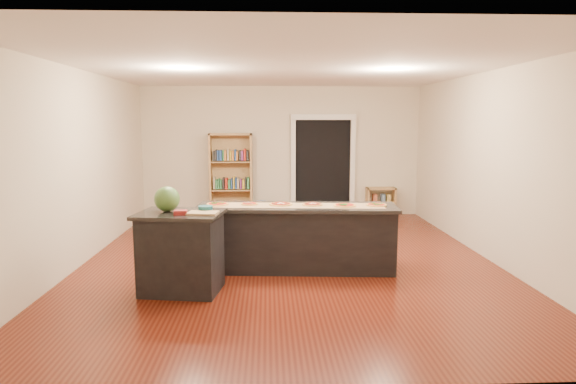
{
  "coord_description": "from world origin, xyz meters",
  "views": [
    {
      "loc": [
        -0.3,
        -6.96,
        2.05
      ],
      "look_at": [
        0.0,
        0.2,
        1.0
      ],
      "focal_mm": 30.0,
      "sensor_mm": 36.0,
      "label": 1
    }
  ],
  "objects_px": {
    "kitchen_island": "(296,237)",
    "waste_bin": "(261,210)",
    "watermelon": "(167,199)",
    "low_shelf": "(381,202)",
    "bookshelf": "(231,176)",
    "side_counter": "(181,252)"
  },
  "relations": [
    {
      "from": "waste_bin",
      "to": "kitchen_island",
      "type": "bearing_deg",
      "value": -81.38
    },
    {
      "from": "kitchen_island",
      "to": "side_counter",
      "type": "xyz_separation_m",
      "value": [
        -1.44,
        -0.83,
        0.04
      ]
    },
    {
      "from": "low_shelf",
      "to": "waste_bin",
      "type": "height_order",
      "value": "low_shelf"
    },
    {
      "from": "watermelon",
      "to": "bookshelf",
      "type": "bearing_deg",
      "value": 84.63
    },
    {
      "from": "side_counter",
      "to": "low_shelf",
      "type": "xyz_separation_m",
      "value": [
        3.52,
        4.6,
        -0.18
      ]
    },
    {
      "from": "side_counter",
      "to": "waste_bin",
      "type": "height_order",
      "value": "side_counter"
    },
    {
      "from": "bookshelf",
      "to": "side_counter",
      "type": "bearing_deg",
      "value": -93.33
    },
    {
      "from": "kitchen_island",
      "to": "side_counter",
      "type": "bearing_deg",
      "value": -145.82
    },
    {
      "from": "bookshelf",
      "to": "low_shelf",
      "type": "height_order",
      "value": "bookshelf"
    },
    {
      "from": "side_counter",
      "to": "bookshelf",
      "type": "bearing_deg",
      "value": 95.24
    },
    {
      "from": "kitchen_island",
      "to": "watermelon",
      "type": "distance_m",
      "value": 1.91
    },
    {
      "from": "side_counter",
      "to": "low_shelf",
      "type": "relative_size",
      "value": 1.57
    },
    {
      "from": "kitchen_island",
      "to": "side_counter",
      "type": "relative_size",
      "value": 2.77
    },
    {
      "from": "low_shelf",
      "to": "waste_bin",
      "type": "bearing_deg",
      "value": -175.86
    },
    {
      "from": "side_counter",
      "to": "bookshelf",
      "type": "height_order",
      "value": "bookshelf"
    },
    {
      "from": "kitchen_island",
      "to": "bookshelf",
      "type": "height_order",
      "value": "bookshelf"
    },
    {
      "from": "low_shelf",
      "to": "bookshelf",
      "type": "bearing_deg",
      "value": -179.55
    },
    {
      "from": "kitchen_island",
      "to": "waste_bin",
      "type": "xyz_separation_m",
      "value": [
        -0.54,
        3.57,
        -0.27
      ]
    },
    {
      "from": "low_shelf",
      "to": "watermelon",
      "type": "distance_m",
      "value": 5.9
    },
    {
      "from": "kitchen_island",
      "to": "waste_bin",
      "type": "height_order",
      "value": "kitchen_island"
    },
    {
      "from": "kitchen_island",
      "to": "watermelon",
      "type": "xyz_separation_m",
      "value": [
        -1.6,
        -0.78,
        0.68
      ]
    },
    {
      "from": "bookshelf",
      "to": "waste_bin",
      "type": "distance_m",
      "value": 0.97
    }
  ]
}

